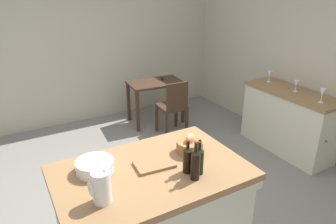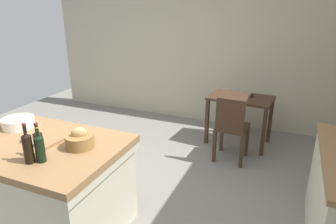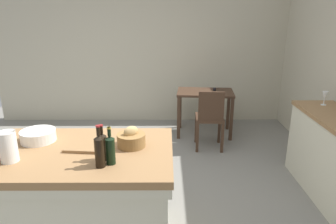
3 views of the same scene
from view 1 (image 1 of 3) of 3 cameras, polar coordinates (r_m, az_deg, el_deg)
ground_plane at (r=3.64m, az=-3.74°, el=-15.76°), size 6.76×6.76×0.00m
wall_back at (r=5.41m, az=-16.55°, el=11.60°), size 5.32×0.12×2.60m
wall_right at (r=4.69m, az=26.01°, el=8.65°), size 0.12×5.20×2.60m
island_table at (r=2.75m, az=-2.99°, el=-17.77°), size 1.54×1.00×0.89m
side_cabinet at (r=4.70m, az=21.54°, el=-1.56°), size 0.52×1.38×0.91m
writing_desk at (r=5.24m, az=-2.37°, el=4.42°), size 0.95×0.64×0.78m
wooden_chair at (r=4.78m, az=1.01°, el=1.11°), size 0.42×0.42×0.91m
pitcher at (r=2.16m, az=-12.36°, el=-13.50°), size 0.17×0.13×0.28m
wash_bowl at (r=2.52m, az=-13.53°, el=-9.82°), size 0.30×0.30×0.10m
bread_basket at (r=2.71m, az=4.09°, el=-6.27°), size 0.24×0.24×0.18m
cutting_board at (r=2.55m, az=-2.57°, el=-9.74°), size 0.33×0.24×0.02m
wine_bottle_dark at (r=2.41m, az=5.85°, el=-8.96°), size 0.07×0.07×0.29m
wine_bottle_amber at (r=2.42m, az=3.67°, el=-8.81°), size 0.07×0.07×0.29m
wine_bottle_green at (r=2.34m, az=5.15°, el=-9.67°), size 0.07×0.07×0.32m
wine_glass_far_left at (r=4.21m, az=26.93°, el=3.18°), size 0.07×0.07×0.18m
wine_glass_left at (r=4.52m, az=22.89°, el=4.88°), size 0.07×0.07×0.16m
wine_glass_middle at (r=4.84m, az=18.50°, el=6.67°), size 0.07×0.07×0.16m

